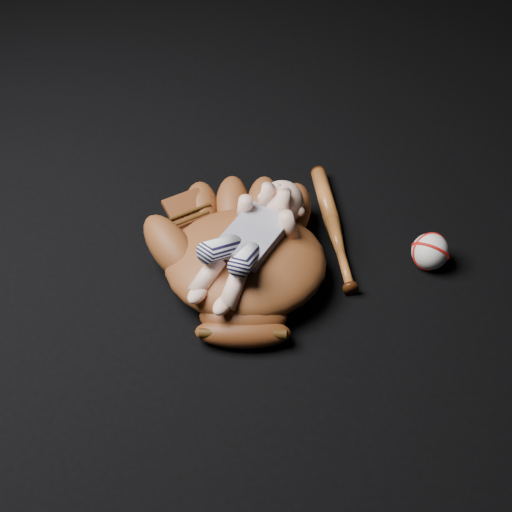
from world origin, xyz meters
The scene contains 4 objects.
baseball_glove centered at (0.06, -0.02, 0.07)m, with size 0.41×0.47×0.15m, color #5D2C13, non-canonical shape.
newborn_baby centered at (0.06, -0.02, 0.12)m, with size 0.16×0.35×0.14m, color #E9AF96, non-canonical shape.
baseball_bat centered at (0.20, 0.18, 0.02)m, with size 0.04×0.39×0.04m, color #A65520, non-canonical shape.
baseball centered at (0.41, 0.14, 0.04)m, with size 0.08×0.08×0.08m, color white.
Camera 1 is at (0.36, -0.98, 1.10)m, focal length 50.00 mm.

